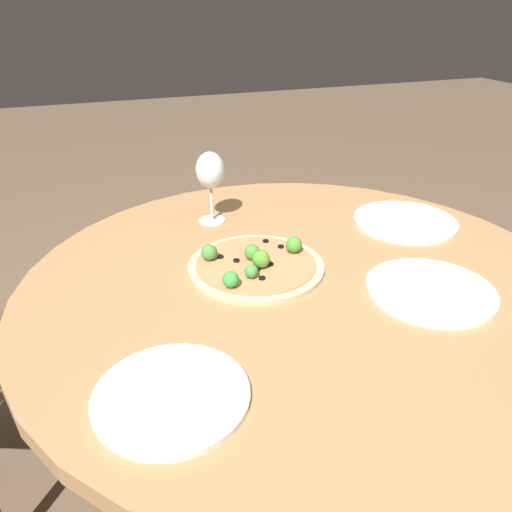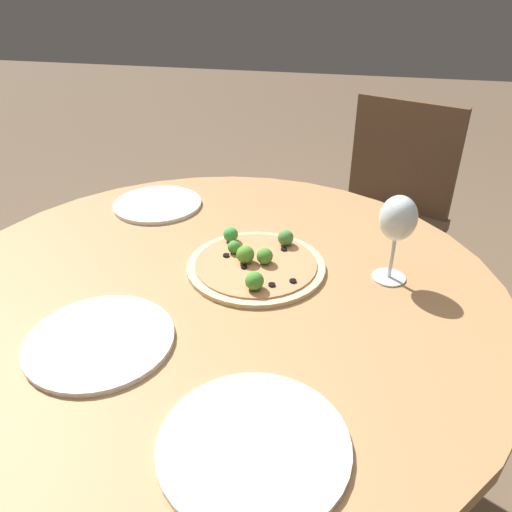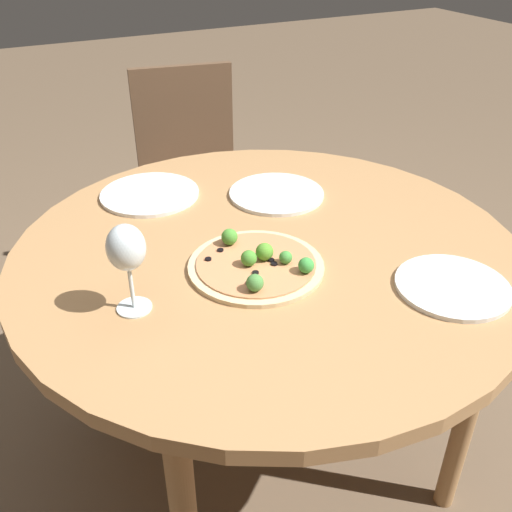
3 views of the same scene
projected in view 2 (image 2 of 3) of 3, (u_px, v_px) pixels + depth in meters
The scene contains 8 objects.
ground_plane at pixel (226, 501), 1.36m from camera, with size 12.00×12.00×0.00m, color brown.
dining_table at pixel (216, 310), 1.03m from camera, with size 1.15×1.15×0.71m.
chair at pixel (384, 216), 1.78m from camera, with size 0.52×0.52×0.87m.
pizza at pixel (256, 263), 1.04m from camera, with size 0.29×0.29×0.05m.
wine_glass at pixel (398, 221), 0.95m from camera, with size 0.07×0.07×0.18m.
plate_near at pixel (100, 340), 0.84m from camera, with size 0.25×0.25×0.01m.
plate_far at pixel (254, 445), 0.66m from camera, with size 0.26×0.26×0.01m.
plate_side at pixel (158, 204), 1.31m from camera, with size 0.23×0.23×0.01m.
Camera 2 is at (-0.26, 0.79, 1.27)m, focal length 35.00 mm.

